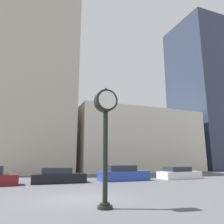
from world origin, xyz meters
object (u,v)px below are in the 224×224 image
(street_clock, at_px, (105,123))
(car_white, at_px, (179,174))
(car_black, at_px, (58,176))
(car_blue, at_px, (123,174))

(street_clock, xyz_separation_m, car_white, (11.76, 10.39, -2.94))
(car_black, bearing_deg, street_clock, -86.44)
(street_clock, height_order, car_black, street_clock)
(car_blue, bearing_deg, street_clock, -116.73)
(car_blue, relative_size, car_white, 1.06)
(car_black, relative_size, car_blue, 0.94)
(car_blue, height_order, car_white, car_blue)
(car_blue, distance_m, car_white, 6.19)
(car_blue, bearing_deg, car_black, -179.46)
(street_clock, xyz_separation_m, car_black, (-0.37, 10.65, -2.92))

